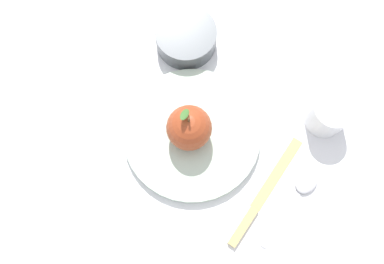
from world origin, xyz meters
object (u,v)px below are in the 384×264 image
knife (260,201)px  spoon (302,189)px  cup (329,114)px  side_bowl (186,36)px  dinner_plate (192,134)px  apple (188,129)px

knife → spoon: 0.08m
cup → side_bowl: bearing=17.2°
side_bowl → dinner_plate: bearing=142.6°
cup → spoon: cup is taller
dinner_plate → apple: (0.00, 0.01, 0.05)m
side_bowl → cup: bearing=-162.8°
apple → side_bowl: size_ratio=0.82×
apple → knife: apple is taller
apple → cup: (-0.13, -0.20, -0.02)m
dinner_plate → spoon: size_ratio=1.51×
dinner_plate → side_bowl: 0.18m
apple → spoon: apple is taller
cup → knife: bearing=99.1°
side_bowl → spoon: side_bowl is taller
dinner_plate → spoon: 0.21m
cup → spoon: bearing=118.0°
apple → side_bowl: 0.19m
dinner_plate → cup: (-0.13, -0.20, 0.03)m
side_bowl → spoon: bearing=174.7°
side_bowl → knife: side_bowl is taller
apple → cup: bearing=-123.4°
cup → knife: (-0.03, 0.19, -0.03)m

